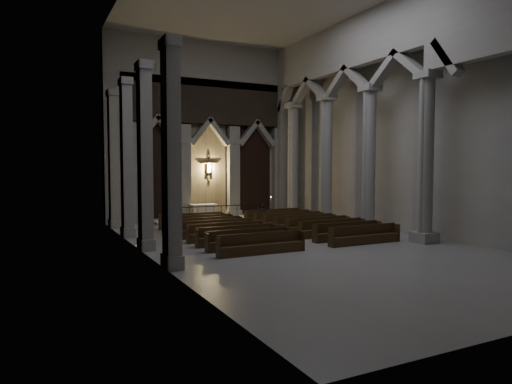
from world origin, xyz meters
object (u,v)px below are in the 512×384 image
at_px(altar_rail, 222,211).
at_px(candle_stand_left, 182,217).
at_px(worshipper, 264,214).
at_px(altar, 203,211).
at_px(pews, 269,230).
at_px(candle_stand_right, 271,213).

bearing_deg(altar_rail, candle_stand_left, 171.67).
bearing_deg(altar_rail, worshipper, -50.96).
xyz_separation_m(altar, altar_rail, (0.70, -1.51, 0.12)).
bearing_deg(worshipper, altar, 121.09).
height_order(altar, candle_stand_left, candle_stand_left).
bearing_deg(pews, candle_stand_right, 60.49).
distance_m(altar, candle_stand_right, 4.56).
height_order(candle_stand_left, worshipper, candle_stand_left).
bearing_deg(candle_stand_right, pews, -119.51).
xyz_separation_m(altar, candle_stand_right, (4.14, -1.91, -0.18)).
distance_m(altar_rail, candle_stand_right, 3.47).
xyz_separation_m(altar_rail, worshipper, (1.88, -2.32, -0.10)).
relative_size(altar, candle_stand_right, 1.14).
bearing_deg(candle_stand_right, altar, 155.23).
height_order(candle_stand_right, pews, candle_stand_right).
relative_size(altar, pews, 0.19).
xyz_separation_m(altar, pews, (0.70, -7.98, -0.32)).
height_order(altar, altar_rail, altar_rail).
height_order(altar_rail, candle_stand_right, candle_stand_right).
bearing_deg(worshipper, candle_stand_left, 145.92).
xyz_separation_m(candle_stand_left, worshipper, (4.45, -2.69, 0.21)).
bearing_deg(candle_stand_left, worshipper, -31.15).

